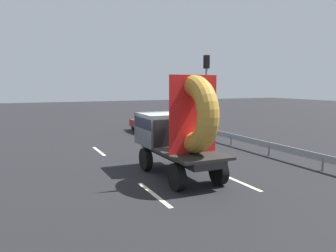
{
  "coord_description": "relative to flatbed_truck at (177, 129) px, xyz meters",
  "views": [
    {
      "loc": [
        -5.49,
        -12.35,
        3.64
      ],
      "look_at": [
        0.29,
        0.19,
        1.91
      ],
      "focal_mm": 35.49,
      "sensor_mm": 36.0,
      "label": 1
    }
  ],
  "objects": [
    {
      "name": "lane_dash_left_near",
      "position": [
        -1.73,
        -1.76,
        -1.9
      ],
      "size": [
        0.16,
        2.75,
        0.01
      ],
      "primitive_type": "cube",
      "rotation": [
        0.0,
        0.0,
        1.57
      ],
      "color": "beige",
      "rests_on": "ground_plane"
    },
    {
      "name": "ground_plane",
      "position": [
        -0.29,
        0.68,
        -1.91
      ],
      "size": [
        120.0,
        120.0,
        0.0
      ],
      "primitive_type": "plane",
      "color": "black"
    },
    {
      "name": "distant_sedan",
      "position": [
        3.46,
        11.93,
        -1.19
      ],
      "size": [
        1.76,
        4.1,
        1.34
      ],
      "color": "black",
      "rests_on": "ground_plane"
    },
    {
      "name": "lane_dash_left_far",
      "position": [
        -1.73,
        6.18,
        -1.9
      ],
      "size": [
        0.16,
        2.54,
        0.01
      ],
      "primitive_type": "cube",
      "rotation": [
        0.0,
        0.0,
        1.57
      ],
      "color": "beige",
      "rests_on": "ground_plane"
    },
    {
      "name": "traffic_light",
      "position": [
        6.32,
        8.22,
        1.78
      ],
      "size": [
        0.42,
        0.36,
        5.64
      ],
      "color": "gray",
      "rests_on": "ground_plane"
    },
    {
      "name": "flatbed_truck",
      "position": [
        0.0,
        0.0,
        0.0
      ],
      "size": [
        2.02,
        4.99,
        3.98
      ],
      "color": "black",
      "rests_on": "ground_plane"
    },
    {
      "name": "guardrail",
      "position": [
        5.95,
        3.0,
        -1.38
      ],
      "size": [
        0.1,
        13.16,
        0.71
      ],
      "color": "gray",
      "rests_on": "ground_plane"
    },
    {
      "name": "lane_dash_right_near",
      "position": [
        1.73,
        -1.72,
        -1.9
      ],
      "size": [
        0.16,
        2.67,
        0.01
      ],
      "primitive_type": "cube",
      "rotation": [
        0.0,
        0.0,
        1.57
      ],
      "color": "beige",
      "rests_on": "ground_plane"
    },
    {
      "name": "lane_dash_right_far",
      "position": [
        1.73,
        5.72,
        -1.9
      ],
      "size": [
        0.16,
        2.33,
        0.01
      ],
      "primitive_type": "cube",
      "rotation": [
        0.0,
        0.0,
        1.57
      ],
      "color": "beige",
      "rests_on": "ground_plane"
    }
  ]
}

